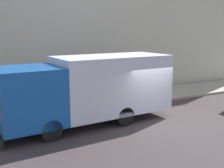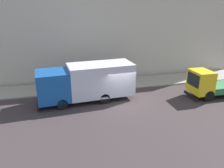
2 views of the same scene
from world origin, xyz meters
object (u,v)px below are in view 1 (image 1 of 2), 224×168
Objects in this scene: large_utility_truck at (90,87)px; pedestrian_walking at (32,88)px; traffic_cone_orange at (4,110)px; street_sign_post at (84,83)px.

pedestrian_walking is at bearing 19.47° from large_utility_truck.
traffic_cone_orange is at bearing 52.78° from large_utility_truck.
traffic_cone_orange is at bearing 110.04° from pedestrian_walking.
pedestrian_walking is at bearing -41.15° from traffic_cone_orange.
large_utility_truck is 4.32m from traffic_cone_orange.
street_sign_post is at bearing -91.69° from traffic_cone_orange.
pedestrian_walking is (4.13, 1.84, -0.61)m from large_utility_truck.
pedestrian_walking reaches higher than traffic_cone_orange.
traffic_cone_orange is 0.31× the size of street_sign_post.
pedestrian_walking is 3.15m from street_sign_post.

